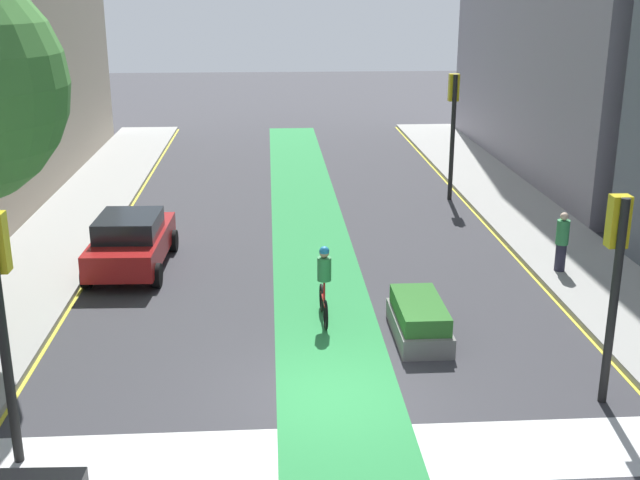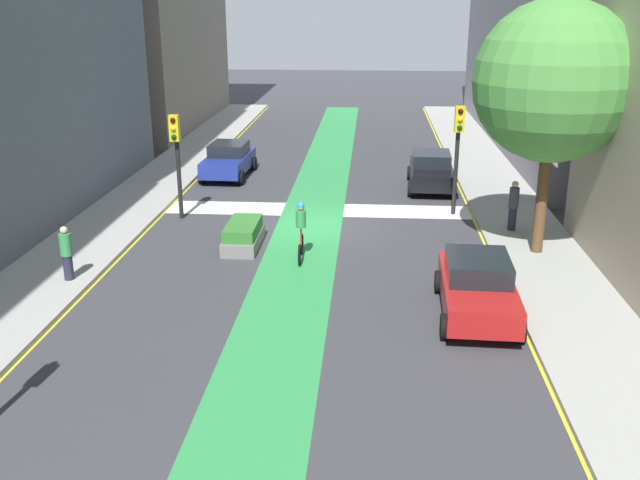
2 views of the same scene
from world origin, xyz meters
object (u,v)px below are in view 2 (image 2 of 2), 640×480
pedestrian_sidewalk_right_a (66,253)px  pedestrian_sidewalk_left_a (513,205)px  car_blue_right_near (229,160)px  car_red_left_far (477,286)px  car_black_left_near (431,170)px  traffic_signal_near_left (458,139)px  median_planter (243,235)px  street_tree_near (554,82)px  cyclist_in_lane (301,230)px  traffic_signal_near_right (176,147)px

pedestrian_sidewalk_right_a → pedestrian_sidewalk_left_a: size_ratio=0.91×
car_blue_right_near → pedestrian_sidewalk_left_a: 14.01m
car_red_left_far → car_black_left_near: same height
traffic_signal_near_left → median_planter: 8.96m
pedestrian_sidewalk_left_a → street_tree_near: 5.04m
pedestrian_sidewalk_right_a → pedestrian_sidewalk_left_a: 14.87m
median_planter → car_black_left_near: bearing=-129.5°
car_black_left_near → street_tree_near: bearing=108.1°
car_blue_right_near → traffic_signal_near_left: bearing=150.6°
median_planter → cyclist_in_lane: bearing=154.0°
traffic_signal_near_left → traffic_signal_near_right: bearing=7.2°
car_blue_right_near → pedestrian_sidewalk_left_a: (-11.65, 7.78, 0.26)m
car_blue_right_near → street_tree_near: street_tree_near is taller
traffic_signal_near_left → car_red_left_far: 9.46m
car_black_left_near → pedestrian_sidewalk_left_a: (-2.38, 6.26, 0.26)m
car_black_left_near → pedestrian_sidewalk_left_a: size_ratio=2.40×
cyclist_in_lane → car_blue_right_near: bearing=-67.7°
traffic_signal_near_left → pedestrian_sidewalk_left_a: 3.41m
traffic_signal_near_left → pedestrian_sidewalk_left_a: size_ratio=2.36×
traffic_signal_near_left → pedestrian_sidewalk_right_a: (11.95, 7.91, -1.97)m
car_blue_right_near → median_planter: 10.13m
cyclist_in_lane → car_black_left_near: bearing=-117.3°
pedestrian_sidewalk_right_a → street_tree_near: street_tree_near is taller
traffic_signal_near_right → pedestrian_sidewalk_left_a: bearing=175.7°
car_red_left_far → street_tree_near: 7.20m
car_blue_right_near → cyclist_in_lane: 11.71m
traffic_signal_near_left → car_blue_right_near: size_ratio=0.98×
car_blue_right_near → street_tree_near: size_ratio=0.54×
car_black_left_near → pedestrian_sidewalk_left_a: pedestrian_sidewalk_left_a is taller
median_planter → car_blue_right_near: bearing=-76.3°
traffic_signal_near_left → median_planter: traffic_signal_near_left is taller
traffic_signal_near_left → car_blue_right_near: 11.52m
traffic_signal_near_right → traffic_signal_near_left: traffic_signal_near_left is taller
pedestrian_sidewalk_left_a → median_planter: bearing=12.6°
car_black_left_near → car_red_left_far: bearing=90.9°
traffic_signal_near_left → street_tree_near: street_tree_near is taller
traffic_signal_near_right → pedestrian_sidewalk_right_a: 7.03m
traffic_signal_near_right → median_planter: 4.80m
cyclist_in_lane → median_planter: size_ratio=0.75×
traffic_signal_near_right → street_tree_near: size_ratio=0.50×
traffic_signal_near_left → pedestrian_sidewalk_right_a: bearing=33.5°
street_tree_near → car_red_left_far: bearing=61.5°
car_blue_right_near → street_tree_near: (-12.05, 10.02, 4.76)m
pedestrian_sidewalk_right_a → median_planter: size_ratio=0.66×
cyclist_in_lane → street_tree_near: bearing=-173.9°
pedestrian_sidewalk_right_a → street_tree_near: size_ratio=0.21×
car_red_left_far → pedestrian_sidewalk_left_a: 7.33m
pedestrian_sidewalk_right_a → street_tree_near: (-14.14, -3.46, 4.59)m
car_black_left_near → median_planter: (6.86, 8.32, -0.40)m
cyclist_in_lane → pedestrian_sidewalk_right_a: 7.05m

